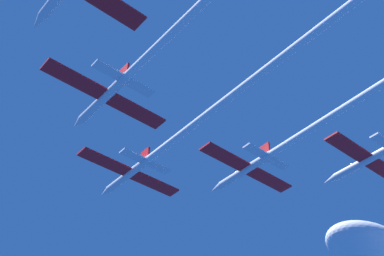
% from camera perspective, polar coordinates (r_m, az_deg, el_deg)
% --- Properties ---
extents(jet_lead, '(17.06, 56.27, 2.83)m').
position_cam_1_polar(jet_lead, '(68.24, 0.79, 0.83)').
color(jet_lead, white).
extents(jet_left_wing, '(17.06, 56.90, 2.83)m').
position_cam_1_polar(jet_left_wing, '(56.22, -0.32, 12.21)').
color(jet_left_wing, white).
extents(jet_right_wing, '(17.06, 60.29, 2.83)m').
position_cam_1_polar(jet_right_wing, '(69.27, 16.47, 2.16)').
color(jet_right_wing, white).
extents(cloud_wispy, '(20.22, 11.12, 7.08)m').
position_cam_1_polar(cloud_wispy, '(98.10, 19.00, -12.45)').
color(cloud_wispy, white).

